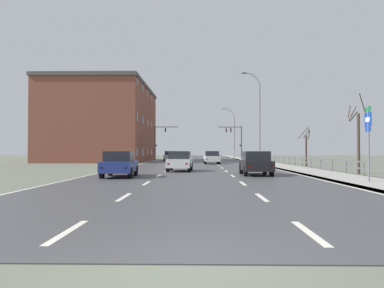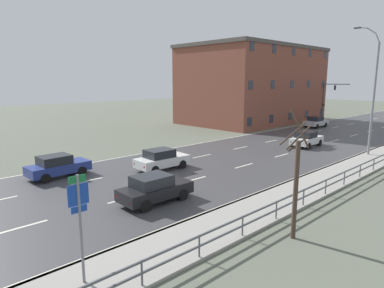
% 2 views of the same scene
% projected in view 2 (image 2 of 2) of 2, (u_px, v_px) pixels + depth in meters
% --- Properties ---
extents(ground_plane, '(160.00, 160.00, 0.12)m').
position_uv_depth(ground_plane, '(326.00, 136.00, 40.59)').
color(ground_plane, '#5B6051').
extents(road_asphalt_strip, '(14.00, 120.00, 0.03)m').
position_uv_depth(road_asphalt_strip, '(363.00, 126.00, 48.65)').
color(road_asphalt_strip, '#3D3D3F').
rests_on(road_asphalt_strip, ground).
extents(guardrail, '(0.07, 38.60, 1.00)m').
position_uv_depth(guardrail, '(291.00, 200.00, 16.65)').
color(guardrail, '#515459').
rests_on(guardrail, ground).
extents(street_lamp_midground, '(2.26, 0.24, 11.22)m').
position_uv_depth(street_lamp_midground, '(373.00, 93.00, 28.88)').
color(street_lamp_midground, slate).
rests_on(street_lamp_midground, ground).
extents(highway_sign, '(0.09, 0.68, 3.75)m').
position_uv_depth(highway_sign, '(80.00, 216.00, 10.46)').
color(highway_sign, slate).
rests_on(highway_sign, ground).
extents(traffic_signal_left, '(4.30, 0.36, 6.28)m').
position_uv_depth(traffic_signal_left, '(327.00, 96.00, 55.20)').
color(traffic_signal_left, '#38383A').
rests_on(traffic_signal_left, ground).
extents(car_distant, '(1.95, 4.16, 1.57)m').
position_uv_depth(car_distant, '(162.00, 159.00, 24.96)').
color(car_distant, silver).
rests_on(car_distant, ground).
extents(car_mid_centre, '(1.86, 4.11, 1.57)m').
position_uv_depth(car_mid_centre, '(155.00, 188.00, 18.18)').
color(car_mid_centre, black).
rests_on(car_mid_centre, ground).
extents(car_far_left, '(1.98, 4.17, 1.57)m').
position_uv_depth(car_far_left, '(306.00, 139.00, 33.71)').
color(car_far_left, silver).
rests_on(car_far_left, ground).
extents(car_near_right, '(1.99, 4.18, 1.57)m').
position_uv_depth(car_near_right, '(58.00, 166.00, 22.96)').
color(car_near_right, navy).
rests_on(car_near_right, ground).
extents(car_near_left, '(1.90, 4.13, 1.57)m').
position_uv_depth(car_near_left, '(316.00, 122.00, 47.71)').
color(car_near_left, '#B7B7BC').
rests_on(car_near_left, ground).
extents(brick_building, '(14.14, 22.60, 11.84)m').
position_uv_depth(brick_building, '(253.00, 85.00, 53.55)').
color(brick_building, brown).
rests_on(brick_building, ground).
extents(bare_tree_near, '(1.34, 1.43, 5.56)m').
position_uv_depth(bare_tree_near, '(296.00, 183.00, 13.77)').
color(bare_tree_near, '#423328').
rests_on(bare_tree_near, ground).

